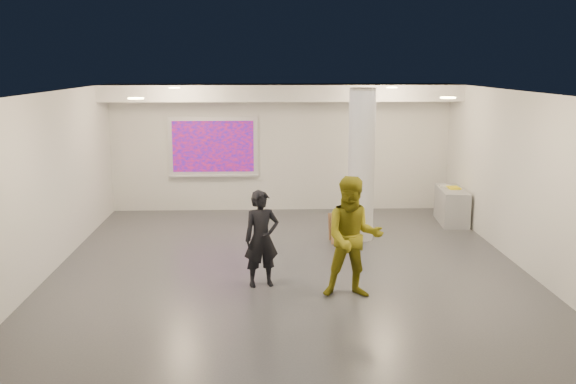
{
  "coord_description": "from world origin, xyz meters",
  "views": [
    {
      "loc": [
        -0.44,
        -10.59,
        3.45
      ],
      "look_at": [
        0.0,
        0.4,
        1.25
      ],
      "focal_mm": 40.0,
      "sensor_mm": 36.0,
      "label": 1
    }
  ],
  "objects_px": {
    "column": "(361,165)",
    "credenza": "(452,206)",
    "man": "(353,237)",
    "woman": "(262,239)",
    "projection_screen": "(213,147)"
  },
  "relations": [
    {
      "from": "column",
      "to": "man",
      "type": "relative_size",
      "value": 1.63
    },
    {
      "from": "column",
      "to": "credenza",
      "type": "bearing_deg",
      "value": 29.17
    },
    {
      "from": "woman",
      "to": "credenza",
      "type": "bearing_deg",
      "value": 28.65
    },
    {
      "from": "man",
      "to": "woman",
      "type": "bearing_deg",
      "value": 160.0
    },
    {
      "from": "column",
      "to": "credenza",
      "type": "xyz_separation_m",
      "value": [
        2.22,
        1.24,
        -1.12
      ]
    },
    {
      "from": "credenza",
      "to": "projection_screen",
      "type": "bearing_deg",
      "value": 170.13
    },
    {
      "from": "woman",
      "to": "man",
      "type": "distance_m",
      "value": 1.48
    },
    {
      "from": "projection_screen",
      "to": "woman",
      "type": "xyz_separation_m",
      "value": [
        1.13,
        -5.34,
        -0.76
      ]
    },
    {
      "from": "man",
      "to": "column",
      "type": "bearing_deg",
      "value": 81.0
    },
    {
      "from": "projection_screen",
      "to": "man",
      "type": "distance_m",
      "value": 6.42
    },
    {
      "from": "credenza",
      "to": "man",
      "type": "bearing_deg",
      "value": -117.28
    },
    {
      "from": "projection_screen",
      "to": "man",
      "type": "height_order",
      "value": "projection_screen"
    },
    {
      "from": "credenza",
      "to": "woman",
      "type": "xyz_separation_m",
      "value": [
        -4.19,
        -3.93,
        0.38
      ]
    },
    {
      "from": "column",
      "to": "credenza",
      "type": "distance_m",
      "value": 2.78
    },
    {
      "from": "woman",
      "to": "man",
      "type": "relative_size",
      "value": 0.83
    }
  ]
}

